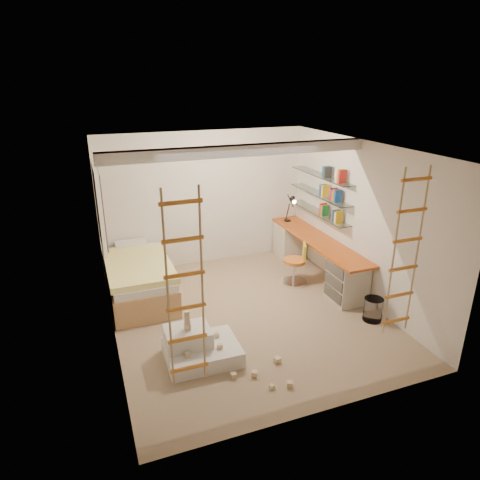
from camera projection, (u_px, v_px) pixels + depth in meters
name	position (u px, v px, depth m)	size (l,w,h in m)	color
floor	(247.00, 314.00, 6.75)	(4.50, 4.50, 0.00)	#A08467
ceiling_beam	(240.00, 151.00, 6.11)	(4.00, 0.18, 0.16)	white
window_frame	(99.00, 207.00, 6.86)	(0.06, 1.15, 1.35)	white
window_blind	(102.00, 207.00, 6.87)	(0.02, 1.00, 1.20)	#4C2D1E
rope_ladder_left	(185.00, 291.00, 4.23)	(0.41, 0.04, 2.13)	orange
rope_ladder_right	(405.00, 254.00, 5.12)	(0.41, 0.04, 2.13)	orange
waste_bin	(373.00, 309.00, 6.53)	(0.29, 0.29, 0.36)	white
desk	(316.00, 256.00, 7.92)	(0.56, 2.80, 0.75)	#C15116
shelves	(320.00, 194.00, 7.82)	(0.25, 1.80, 0.71)	white
bed	(139.00, 278.00, 7.22)	(1.02, 2.00, 0.69)	#AD7F51
task_lamp	(292.00, 205.00, 8.48)	(0.14, 0.36, 0.57)	black
swivel_chair	(296.00, 269.00, 7.66)	(0.61, 0.61, 0.77)	#CC6B27
play_platform	(198.00, 347.00, 5.64)	(0.97, 0.76, 0.43)	silver
toy_blocks	(227.00, 351.00, 5.43)	(1.20, 1.08, 0.70)	#CCB284
books	(320.00, 188.00, 7.78)	(0.14, 0.64, 0.92)	yellow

